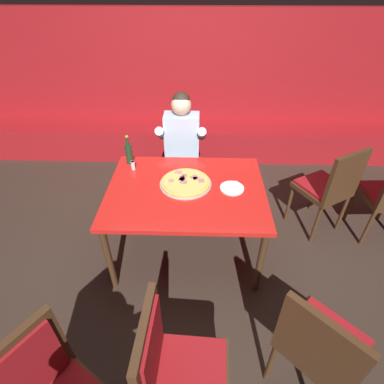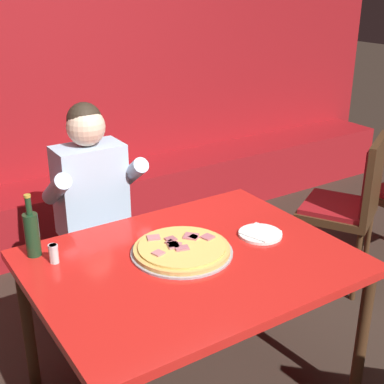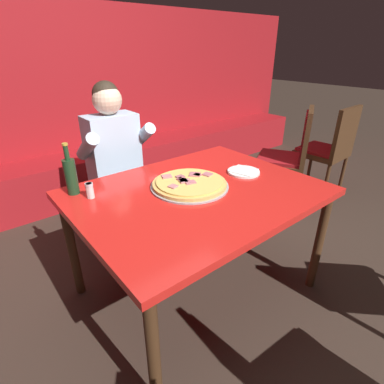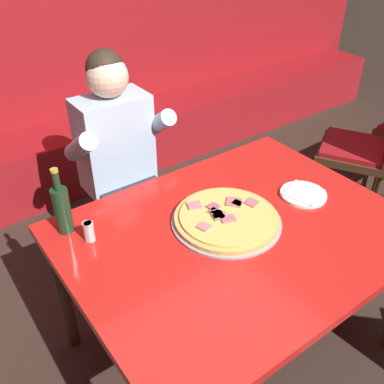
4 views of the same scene
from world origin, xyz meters
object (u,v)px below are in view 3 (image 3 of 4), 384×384
object	(u,v)px
pizza	(189,184)
dining_chair_near_right	(331,146)
plate_white_paper	(244,172)
main_dining_table	(198,201)
beer_bottle	(71,175)
dining_chair_side_aisle	(290,153)
diner_seated_blue_shirt	(119,161)
shaker_parmesan	(90,191)
shaker_black_pepper	(89,191)

from	to	relation	value
pizza	dining_chair_near_right	size ratio (longest dim) A/B	0.48
plate_white_paper	main_dining_table	bearing A→B (deg)	-178.65
beer_bottle	dining_chair_side_aisle	xyz separation A→B (m)	(1.96, -0.10, -0.27)
diner_seated_blue_shirt	plate_white_paper	bearing A→B (deg)	-59.05
shaker_parmesan	shaker_black_pepper	xyz separation A→B (m)	(-0.00, 0.01, 0.00)
shaker_parmesan	dining_chair_near_right	bearing A→B (deg)	-1.78
shaker_parmesan	dining_chair_near_right	xyz separation A→B (m)	(2.49, -0.08, -0.22)
shaker_black_pepper	diner_seated_blue_shirt	distance (m)	0.68
main_dining_table	shaker_parmesan	xyz separation A→B (m)	(-0.51, 0.29, 0.11)
dining_chair_side_aisle	shaker_black_pepper	bearing A→B (deg)	-179.75
beer_bottle	diner_seated_blue_shirt	size ratio (longest dim) A/B	0.23
beer_bottle	diner_seated_blue_shirt	bearing A→B (deg)	40.51
pizza	beer_bottle	bearing A→B (deg)	148.63
diner_seated_blue_shirt	dining_chair_near_right	world-z (taller)	diner_seated_blue_shirt
plate_white_paper	pizza	bearing A→B (deg)	171.91
pizza	shaker_parmesan	size ratio (longest dim) A/B	5.36
main_dining_table	dining_chair_side_aisle	xyz separation A→B (m)	(1.40, 0.31, -0.09)
shaker_black_pepper	dining_chair_near_right	distance (m)	2.50
beer_bottle	dining_chair_side_aisle	bearing A→B (deg)	-2.98
pizza	diner_seated_blue_shirt	distance (m)	0.76
pizza	dining_chair_near_right	xyz separation A→B (m)	(1.98, 0.15, -0.20)
main_dining_table	dining_chair_near_right	distance (m)	1.99
dining_chair_side_aisle	dining_chair_near_right	size ratio (longest dim) A/B	1.03
main_dining_table	beer_bottle	distance (m)	0.72
shaker_parmesan	pizza	bearing A→B (deg)	-24.04
beer_bottle	shaker_parmesan	bearing A→B (deg)	-65.02
pizza	dining_chair_side_aisle	xyz separation A→B (m)	(1.40, 0.24, -0.17)
plate_white_paper	dining_chair_near_right	xyz separation A→B (m)	(1.57, 0.21, -0.19)
dining_chair_side_aisle	beer_bottle	bearing A→B (deg)	177.02
shaker_black_pepper	dining_chair_side_aisle	world-z (taller)	dining_chair_side_aisle
diner_seated_blue_shirt	beer_bottle	bearing A→B (deg)	-139.49
shaker_parmesan	dining_chair_side_aisle	xyz separation A→B (m)	(1.91, 0.01, -0.19)
pizza	beer_bottle	distance (m)	0.66
plate_white_paper	shaker_parmesan	xyz separation A→B (m)	(-0.92, 0.28, 0.03)
plate_white_paper	beer_bottle	distance (m)	1.05
pizza	diner_seated_blue_shirt	world-z (taller)	diner_seated_blue_shirt
shaker_black_pepper	dining_chair_side_aisle	distance (m)	1.92
shaker_parmesan	diner_seated_blue_shirt	distance (m)	0.68
plate_white_paper	shaker_parmesan	distance (m)	0.96
main_dining_table	pizza	size ratio (longest dim) A/B	2.99
dining_chair_near_right	beer_bottle	bearing A→B (deg)	175.65
plate_white_paper	diner_seated_blue_shirt	distance (m)	0.95
dining_chair_side_aisle	dining_chair_near_right	world-z (taller)	dining_chair_side_aisle
beer_bottle	dining_chair_near_right	xyz separation A→B (m)	(2.54, -0.19, -0.29)
shaker_black_pepper	dining_chair_near_right	world-z (taller)	dining_chair_near_right
plate_white_paper	dining_chair_side_aisle	size ratio (longest dim) A/B	0.21
shaker_parmesan	shaker_black_pepper	size ratio (longest dim) A/B	1.00
shaker_parmesan	dining_chair_near_right	world-z (taller)	dining_chair_near_right
shaker_parmesan	dining_chair_near_right	distance (m)	2.50
plate_white_paper	dining_chair_near_right	bearing A→B (deg)	7.49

